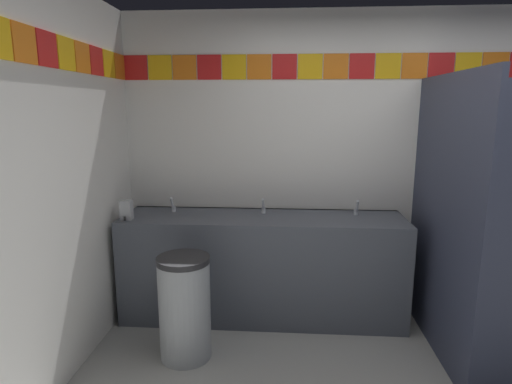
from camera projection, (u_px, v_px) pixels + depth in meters
The scene contains 10 objects.
wall_back at pixel (381, 163), 3.66m from camera, with size 4.47×0.09×2.57m.
wall_side at pixel (8, 201), 2.19m from camera, with size 0.09×3.26×2.57m.
vanity_counter at pixel (263, 265), 3.57m from camera, with size 2.34×0.59×0.88m.
faucet_left at pixel (173, 206), 3.62m from camera, with size 0.04×0.10×0.14m.
faucet_center at pixel (263, 208), 3.57m from camera, with size 0.04×0.10×0.14m.
faucet_right at pixel (356, 209), 3.51m from camera, with size 0.04×0.10×0.14m.
soap_dispenser at pixel (126, 210), 3.38m from camera, with size 0.09×0.09×0.16m.
stall_divider at pixel (484, 227), 2.76m from camera, with size 0.92×1.33×2.00m.
toilet at pixel (496, 293), 3.37m from camera, with size 0.39×0.49×0.74m.
trash_bin at pixel (185, 307), 2.98m from camera, with size 0.37×0.37×0.75m.
Camera 1 is at (-0.83, -2.04, 1.77)m, focal length 29.52 mm.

